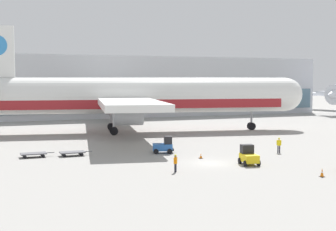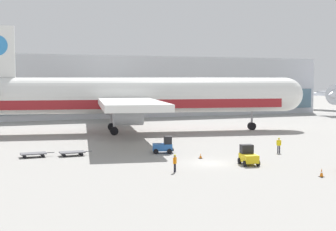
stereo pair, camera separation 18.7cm
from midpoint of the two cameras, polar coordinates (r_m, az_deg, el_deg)
ground_plane at (r=49.19m, az=5.08°, el=-5.81°), size 400.00×400.00×0.00m
terminal_building at (r=115.17m, az=-3.68°, el=3.56°), size 90.00×18.20×14.00m
airplane_main at (r=76.86m, az=-4.38°, el=2.27°), size 57.65×48.66×17.00m
baggage_tug_mid at (r=48.78m, az=9.68°, el=-4.89°), size 1.99×2.65×2.00m
baggage_tug_far at (r=55.51m, az=-0.58°, el=-3.70°), size 2.74×2.21×2.00m
baggage_dolly_lead at (r=54.72m, az=-16.15°, el=-4.51°), size 3.71×1.55×0.48m
baggage_dolly_second at (r=54.64m, az=-11.67°, el=-4.44°), size 3.71×1.55×0.48m
ground_crew_near at (r=57.04m, az=13.28°, el=-3.38°), size 0.42×0.44×1.84m
ground_crew_far at (r=44.16m, az=0.79°, el=-5.67°), size 0.43×0.43×1.69m
traffic_cone_near at (r=51.96m, az=3.92°, el=-4.94°), size 0.40×0.40×0.56m
traffic_cone_far at (r=44.34m, az=18.16°, el=-6.64°), size 0.40×0.40×0.77m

